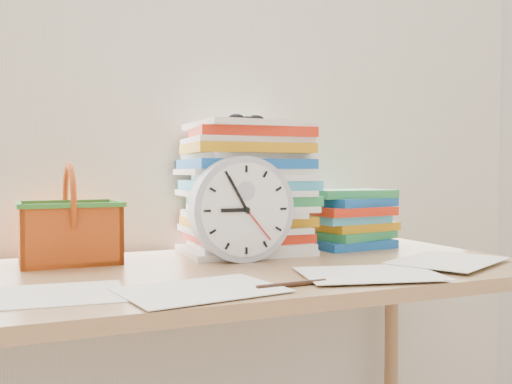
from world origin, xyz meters
name	(u,v)px	position (x,y,z in m)	size (l,w,h in m)	color
curtain	(195,61)	(0.00, 1.98, 1.30)	(2.40, 0.01, 2.50)	silver
desk	(243,298)	(0.00, 1.60, 0.68)	(1.40, 0.70, 0.75)	#956E46
paper_stack	(247,188)	(0.10, 1.82, 0.93)	(0.36, 0.29, 0.36)	white
clock	(242,209)	(0.03, 1.67, 0.88)	(0.26, 0.26, 0.05)	#ABAEBE
sunglasses	(246,118)	(0.10, 1.83, 1.12)	(0.12, 0.11, 0.03)	black
book_stack	(352,218)	(0.43, 1.81, 0.84)	(0.28, 0.22, 0.17)	white
basket	(70,214)	(-0.37, 1.82, 0.87)	(0.24, 0.19, 0.24)	#CC5013
pen	(292,284)	(0.00, 1.34, 0.76)	(0.01, 0.01, 0.15)	black
scattered_papers	(243,264)	(0.00, 1.60, 0.76)	(1.26, 0.42, 0.02)	white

